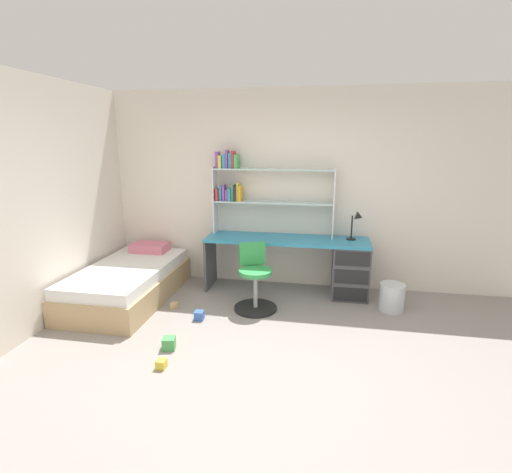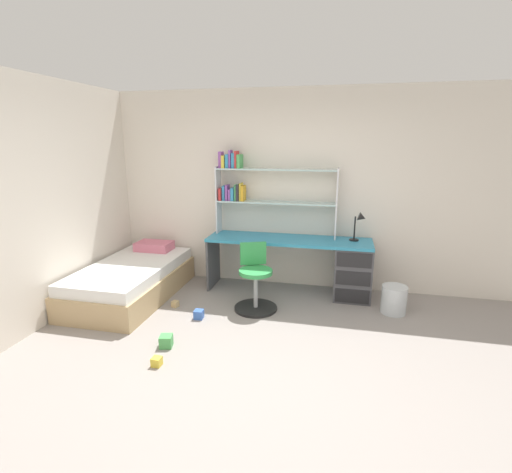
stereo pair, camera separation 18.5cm
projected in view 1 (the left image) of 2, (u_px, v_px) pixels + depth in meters
name	position (u px, v px, depth m)	size (l,w,h in m)	color
ground_plane	(263.00, 378.00, 3.32)	(6.00, 5.59, 0.02)	gray
room_shell	(175.00, 200.00, 4.35)	(6.00, 5.59, 2.66)	silver
desk	(330.00, 263.00, 5.01)	(2.15, 0.56, 0.74)	teal
bookshelf_hutch	(254.00, 186.00, 5.11)	(1.62, 0.22, 1.13)	silver
desk_lamp	(357.00, 221.00, 4.87)	(0.20, 0.16, 0.38)	black
swivel_chair	(255.00, 284.00, 4.60)	(0.52, 0.52, 0.80)	black
bed_platform	(129.00, 282.00, 4.91)	(1.00, 1.84, 0.57)	tan
waste_bin	(392.00, 297.00, 4.59)	(0.29, 0.29, 0.33)	silver
toy_block_natural_0	(174.00, 305.00, 4.67)	(0.07, 0.07, 0.07)	tan
toy_block_blue_1	(199.00, 315.00, 4.37)	(0.10, 0.10, 0.10)	#3860B7
toy_block_green_2	(169.00, 343.00, 3.76)	(0.12, 0.12, 0.12)	#479E51
toy_block_yellow_3	(161.00, 364.00, 3.44)	(0.08, 0.08, 0.08)	gold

